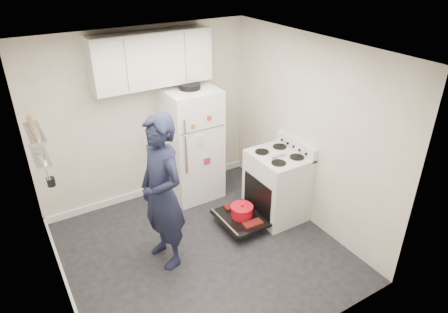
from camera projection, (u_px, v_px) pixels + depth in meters
room at (195, 167)px, 4.47m from camera, size 3.21×3.21×2.51m
electric_range at (276, 186)px, 5.50m from camera, size 0.66×0.76×1.10m
open_oven_door at (241, 215)px, 5.37m from camera, size 0.55×0.70×0.23m
refrigerator at (192, 143)px, 5.82m from camera, size 0.72×0.74×1.74m
upper_cabinets at (152, 59)px, 5.17m from camera, size 1.60×0.33×0.70m
wall_shelf_rack at (37, 144)px, 3.91m from camera, size 0.14×0.60×0.61m
person at (162, 193)px, 4.47m from camera, size 0.55×0.75×1.88m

